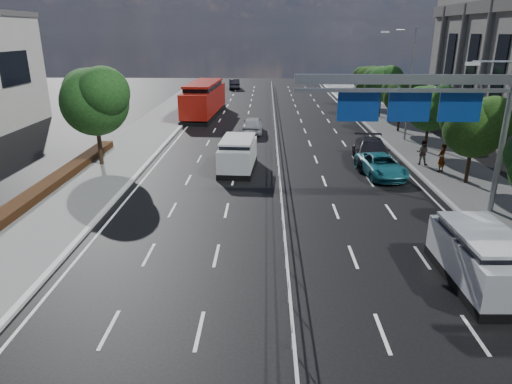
{
  "coord_description": "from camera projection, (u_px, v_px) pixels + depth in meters",
  "views": [
    {
      "loc": [
        -0.79,
        -11.75,
        8.7
      ],
      "look_at": [
        -1.19,
        6.08,
        2.4
      ],
      "focal_mm": 32.0,
      "sensor_mm": 36.0,
      "label": 1
    }
  ],
  "objects": [
    {
      "name": "ground",
      "position": [
        290.0,
        332.0,
        13.95
      ],
      "size": [
        160.0,
        160.0,
        0.0
      ],
      "primitive_type": "plane",
      "color": "black",
      "rests_on": "ground"
    },
    {
      "name": "kerb_near",
      "position": [
        0.0,
        326.0,
        14.12
      ],
      "size": [
        0.25,
        140.0,
        0.15
      ],
      "primitive_type": "cube",
      "color": "silver",
      "rests_on": "ground"
    },
    {
      "name": "median_fence",
      "position": [
        276.0,
        144.0,
        34.99
      ],
      "size": [
        0.05,
        85.0,
        1.02
      ],
      "color": "silver",
      "rests_on": "ground"
    },
    {
      "name": "overhead_gantry",
      "position": [
        426.0,
        101.0,
        21.42
      ],
      "size": [
        10.24,
        0.38,
        7.45
      ],
      "color": "gray",
      "rests_on": "ground"
    },
    {
      "name": "streetlight_far",
      "position": [
        407.0,
        77.0,
        36.51
      ],
      "size": [
        2.78,
        2.4,
        9.0
      ],
      "color": "gray",
      "rests_on": "ground"
    },
    {
      "name": "near_tree_back",
      "position": [
        95.0,
        98.0,
        29.61
      ],
      "size": [
        4.84,
        4.51,
        6.69
      ],
      "color": "black",
      "rests_on": "ground"
    },
    {
      "name": "far_tree_d",
      "position": [
        476.0,
        124.0,
        26.13
      ],
      "size": [
        3.85,
        3.59,
        5.34
      ],
      "color": "black",
      "rests_on": "ground"
    },
    {
      "name": "far_tree_e",
      "position": [
        431.0,
        106.0,
        33.25
      ],
      "size": [
        3.63,
        3.38,
        5.13
      ],
      "color": "black",
      "rests_on": "ground"
    },
    {
      "name": "far_tree_f",
      "position": [
        402.0,
        94.0,
        40.34
      ],
      "size": [
        3.52,
        3.28,
        5.02
      ],
      "color": "black",
      "rests_on": "ground"
    },
    {
      "name": "far_tree_g",
      "position": [
        382.0,
        82.0,
        47.32
      ],
      "size": [
        3.96,
        3.69,
        5.45
      ],
      "color": "black",
      "rests_on": "ground"
    },
    {
      "name": "far_tree_h",
      "position": [
        367.0,
        78.0,
        54.51
      ],
      "size": [
        3.41,
        3.18,
        4.91
      ],
      "color": "black",
      "rests_on": "ground"
    },
    {
      "name": "white_minivan",
      "position": [
        238.0,
        154.0,
        29.98
      ],
      "size": [
        2.44,
        5.06,
        2.14
      ],
      "rotation": [
        0.0,
        0.0,
        -0.06
      ],
      "color": "black",
      "rests_on": "ground"
    },
    {
      "name": "red_bus",
      "position": [
        204.0,
        98.0,
        48.99
      ],
      "size": [
        3.57,
        12.21,
        3.61
      ],
      "rotation": [
        0.0,
        0.0,
        -0.06
      ],
      "color": "black",
      "rests_on": "ground"
    },
    {
      "name": "near_car_silver",
      "position": [
        253.0,
        125.0,
        41.03
      ],
      "size": [
        1.91,
        4.47,
        1.5
      ],
      "primitive_type": "imported",
      "rotation": [
        0.0,
        0.0,
        3.11
      ],
      "color": "#AAACB1",
      "rests_on": "ground"
    },
    {
      "name": "near_car_dark",
      "position": [
        234.0,
        84.0,
        72.52
      ],
      "size": [
        2.04,
        4.81,
        1.54
      ],
      "primitive_type": "imported",
      "rotation": [
        0.0,
        0.0,
        3.23
      ],
      "color": "black",
      "rests_on": "ground"
    },
    {
      "name": "silver_minivan",
      "position": [
        480.0,
        258.0,
        16.33
      ],
      "size": [
        2.2,
        5.02,
        2.07
      ],
      "rotation": [
        0.0,
        0.0,
        0.02
      ],
      "color": "black",
      "rests_on": "ground"
    },
    {
      "name": "parked_car_teal",
      "position": [
        381.0,
        165.0,
        28.85
      ],
      "size": [
        2.8,
        5.08,
        1.35
      ],
      "primitive_type": "imported",
      "rotation": [
        0.0,
        0.0,
        0.12
      ],
      "color": "#186270",
      "rests_on": "ground"
    },
    {
      "name": "parked_car_dark",
      "position": [
        372.0,
        152.0,
        31.45
      ],
      "size": [
        2.86,
        5.9,
        1.65
      ],
      "primitive_type": "imported",
      "rotation": [
        0.0,
        0.0,
        -0.1
      ],
      "color": "black",
      "rests_on": "ground"
    },
    {
      "name": "pedestrian_a",
      "position": [
        442.0,
        158.0,
        29.11
      ],
      "size": [
        0.79,
        0.76,
        1.83
      ],
      "primitive_type": "imported",
      "rotation": [
        0.0,
        0.0,
        3.83
      ],
      "color": "gray",
      "rests_on": "sidewalk_far"
    },
    {
      "name": "pedestrian_b",
      "position": [
        422.0,
        152.0,
        30.76
      ],
      "size": [
        1.0,
        0.92,
        1.67
      ],
      "primitive_type": "imported",
      "rotation": [
        0.0,
        0.0,
        2.7
      ],
      "color": "gray",
      "rests_on": "sidewalk_far"
    }
  ]
}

